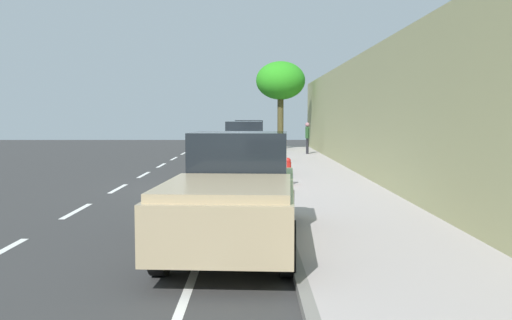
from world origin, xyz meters
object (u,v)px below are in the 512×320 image
object	(u,v)px
bicycle_at_curb	(259,182)
cyclist_with_backpack	(267,161)
parked_sedan_black_mid	(239,159)
fire_hydrant	(288,171)
parked_suv_silver_farthest	(248,136)
pedestrian_on_phone	(307,136)
parked_pickup_tan_second	(235,195)
parked_suv_white_far	(245,142)
street_tree_mid_block	(281,81)

from	to	relation	value
bicycle_at_curb	cyclist_with_backpack	size ratio (longest dim) A/B	0.97
parked_sedan_black_mid	cyclist_with_backpack	xyz separation A→B (m)	(0.89, -4.44, 0.25)
cyclist_with_backpack	fire_hydrant	distance (m)	1.92
parked_suv_silver_farthest	pedestrian_on_phone	world-z (taller)	parked_suv_silver_farthest
parked_pickup_tan_second	bicycle_at_curb	xyz separation A→B (m)	(0.46, 6.48, -0.53)
pedestrian_on_phone	parked_pickup_tan_second	bearing A→B (deg)	-98.49
parked_pickup_tan_second	cyclist_with_backpack	size ratio (longest dim) A/B	3.27
parked_suv_white_far	bicycle_at_curb	size ratio (longest dim) A/B	2.94
parked_pickup_tan_second	street_tree_mid_block	world-z (taller)	street_tree_mid_block
parked_sedan_black_mid	pedestrian_on_phone	distance (m)	12.44
cyclist_with_backpack	parked_pickup_tan_second	bearing A→B (deg)	-96.53
parked_suv_silver_farthest	fire_hydrant	size ratio (longest dim) A/B	5.67
street_tree_mid_block	fire_hydrant	xyz separation A→B (m)	(-0.70, -19.26, -3.87)
parked_pickup_tan_second	parked_suv_white_far	size ratio (longest dim) A/B	1.15
parked_pickup_tan_second	street_tree_mid_block	bearing A→B (deg)	85.65
parked_suv_white_far	fire_hydrant	size ratio (longest dim) A/B	5.61
parked_suv_silver_farthest	parked_suv_white_far	bearing A→B (deg)	-90.72
parked_suv_white_far	parked_suv_silver_farthest	world-z (taller)	same
pedestrian_on_phone	fire_hydrant	size ratio (longest dim) A/B	2.09
parked_suv_silver_farthest	fire_hydrant	xyz separation A→B (m)	(1.35, -18.42, -0.46)
parked_sedan_black_mid	pedestrian_on_phone	bearing A→B (deg)	73.47
parked_suv_white_far	pedestrian_on_phone	xyz separation A→B (m)	(3.44, 4.68, 0.11)
parked_pickup_tan_second	pedestrian_on_phone	distance (m)	22.65
cyclist_with_backpack	pedestrian_on_phone	world-z (taller)	pedestrian_on_phone
bicycle_at_curb	street_tree_mid_block	bearing A→B (deg)	85.57
parked_sedan_black_mid	bicycle_at_curb	bearing A→B (deg)	-80.62
street_tree_mid_block	parked_suv_silver_farthest	bearing A→B (deg)	-157.63
parked_suv_white_far	cyclist_with_backpack	world-z (taller)	parked_suv_white_far
parked_pickup_tan_second	bicycle_at_curb	size ratio (longest dim) A/B	3.38
parked_pickup_tan_second	parked_sedan_black_mid	xyz separation A→B (m)	(-0.19, 10.47, -0.15)
parked_pickup_tan_second	parked_suv_silver_farthest	distance (m)	26.20
parked_sedan_black_mid	cyclist_with_backpack	size ratio (longest dim) A/B	2.72
parked_suv_white_far	parked_suv_silver_farthest	bearing A→B (deg)	89.28
pedestrian_on_phone	cyclist_with_backpack	bearing A→B (deg)	-99.21
parked_pickup_tan_second	pedestrian_on_phone	world-z (taller)	parked_pickup_tan_second
parked_sedan_black_mid	pedestrian_on_phone	size ratio (longest dim) A/B	2.57
parked_sedan_black_mid	parked_suv_silver_farthest	xyz separation A→B (m)	(0.20, 15.73, 0.27)
parked_sedan_black_mid	parked_suv_silver_farthest	bearing A→B (deg)	89.26
bicycle_at_curb	cyclist_with_backpack	bearing A→B (deg)	-63.15
parked_sedan_black_mid	fire_hydrant	xyz separation A→B (m)	(1.55, -2.69, -0.19)
parked_suv_silver_farthest	cyclist_with_backpack	size ratio (longest dim) A/B	2.87
parked_suv_white_far	fire_hydrant	xyz separation A→B (m)	(1.46, -9.93, -0.46)
parked_suv_white_far	bicycle_at_curb	xyz separation A→B (m)	(0.56, -11.23, -0.65)
bicycle_at_curb	parked_pickup_tan_second	bearing A→B (deg)	-94.10
parked_suv_silver_farthest	street_tree_mid_block	world-z (taller)	street_tree_mid_block
parked_suv_white_far	parked_suv_silver_farthest	distance (m)	8.49
parked_suv_silver_farthest	bicycle_at_curb	xyz separation A→B (m)	(0.46, -19.72, -0.65)
parked_sedan_black_mid	bicycle_at_curb	size ratio (longest dim) A/B	2.81
bicycle_at_curb	parked_suv_white_far	bearing A→B (deg)	92.86
parked_pickup_tan_second	parked_suv_silver_farthest	bearing A→B (deg)	89.98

